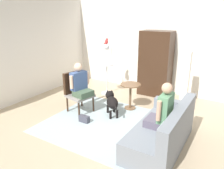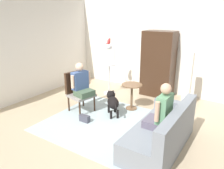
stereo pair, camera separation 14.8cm
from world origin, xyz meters
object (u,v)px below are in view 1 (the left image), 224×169
couch (163,132)px  parrot (106,41)px  dog (112,101)px  bird_cage_stand (107,69)px  round_end_table (130,92)px  handbag (84,119)px  armchair (76,89)px  armoire_cabinet (156,64)px  person_on_couch (163,110)px  person_on_armchair (80,83)px  column_lamp (185,80)px

couch → parrot: parrot is taller
dog → bird_cage_stand: 1.53m
round_end_table → handbag: (-0.56, -1.23, -0.38)m
armchair → dog: armchair is taller
bird_cage_stand → armoire_cabinet: bearing=29.8°
person_on_couch → round_end_table: size_ratio=1.26×
dog → round_end_table: bearing=66.5°
bird_cage_stand → armoire_cabinet: size_ratio=0.80×
armchair → parrot: parrot is taller
round_end_table → dog: round_end_table is taller
couch → person_on_armchair: (-2.27, 0.40, 0.47)m
parrot → armoire_cabinet: size_ratio=0.09×
person_on_armchair → handbag: size_ratio=3.20×
person_on_couch → bird_cage_stand: 3.03m
armchair → dog: (0.89, 0.24, -0.23)m
person_on_armchair → round_end_table: person_on_armchair is taller
couch → parrot: size_ratio=10.29×
handbag → round_end_table: bearing=65.3°
column_lamp → armoire_cabinet: 1.15m
parrot → handbag: (0.56, -1.86, -1.53)m
couch → dog: couch is taller
armchair → bird_cage_stand: size_ratio=0.66×
round_end_table → armoire_cabinet: size_ratio=0.35×
dog → column_lamp: bearing=44.8°
column_lamp → armoire_cabinet: armoire_cabinet is taller
person_on_armchair → column_lamp: column_lamp is taller
bird_cage_stand → parrot: (-0.01, 0.00, 0.83)m
couch → column_lamp: 2.11m
dog → column_lamp: column_lamp is taller
column_lamp → handbag: (-1.72, -2.07, -0.66)m
bird_cage_stand → parrot: parrot is taller
column_lamp → handbag: 2.77m
person_on_armchair → column_lamp: bearing=37.9°
handbag → dog: bearing=64.3°
parrot → armoire_cabinet: (1.27, 0.72, -0.65)m
armchair → dog: 0.95m
person_on_armchair → dog: bearing=20.5°
person_on_couch → bird_cage_stand: bird_cage_stand is taller
armchair → armoire_cabinet: armoire_cabinet is taller
round_end_table → parrot: (-1.12, 0.63, 1.15)m
round_end_table → column_lamp: 1.46m
couch → person_on_couch: person_on_couch is taller
couch → armoire_cabinet: 2.89m
couch → person_on_couch: size_ratio=2.14×
couch → armchair: armchair is taller
couch → armchair: bearing=169.8°
handbag → person_on_couch: bearing=-0.8°
armchair → column_lamp: (2.29, 1.62, 0.16)m
column_lamp → person_on_couch: bearing=-87.3°
couch → bird_cage_stand: bird_cage_stand is taller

